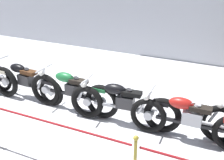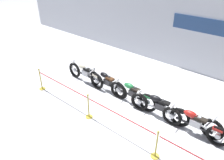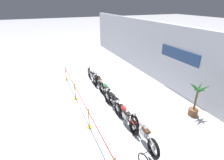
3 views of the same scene
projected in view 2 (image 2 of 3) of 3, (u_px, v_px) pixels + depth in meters
ground_plane at (136, 116)px, 8.46m from camera, size 120.00×120.00×0.00m
back_wall at (198, 32)px, 10.79m from camera, size 28.00×0.29×4.20m
motorcycle_cream_0 at (85, 74)px, 10.45m from camera, size 2.42×0.62×0.98m
motorcycle_black_1 at (107, 82)px, 9.79m from camera, size 2.37×0.62×0.93m
motorcycle_green_2 at (132, 94)px, 8.92m from camera, size 2.28×0.62×0.98m
motorcycle_black_3 at (159, 107)px, 8.18m from camera, size 2.42×0.62×0.96m
motorcycle_red_4 at (194, 123)px, 7.39m from camera, size 2.34×0.62×0.95m
stanchion_far_left at (89, 102)px, 8.04m from camera, size 9.08×0.28×1.05m
stanchion_mid_left at (89, 110)px, 8.24m from camera, size 0.28×0.28×1.05m
stanchion_mid_right at (156, 148)px, 6.59m from camera, size 0.28×0.28×1.05m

